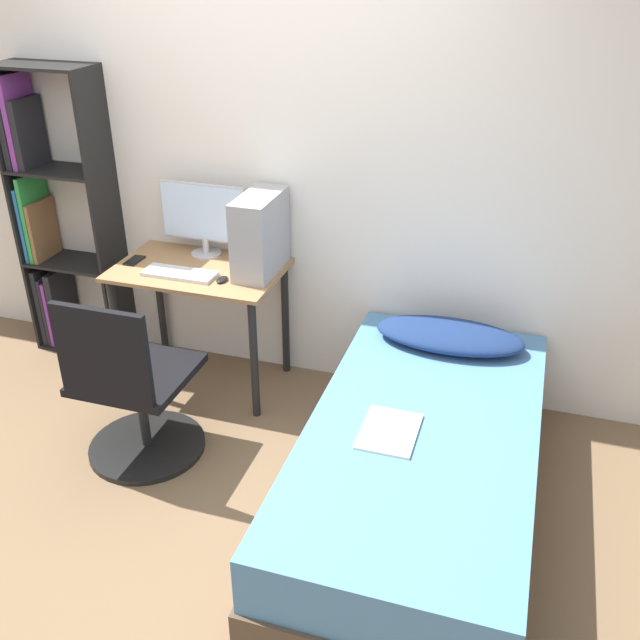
{
  "coord_description": "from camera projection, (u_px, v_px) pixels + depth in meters",
  "views": [
    {
      "loc": [
        1.45,
        -2.14,
        2.35
      ],
      "look_at": [
        0.55,
        0.71,
        0.75
      ],
      "focal_mm": 40.0,
      "sensor_mm": 36.0,
      "label": 1
    }
  ],
  "objects": [
    {
      "name": "ground_plane",
      "position": [
        160.0,
        515.0,
        3.3
      ],
      "size": [
        14.0,
        14.0,
        0.0
      ],
      "primitive_type": "plane",
      "color": "brown"
    },
    {
      "name": "wall_back",
      "position": [
        264.0,
        166.0,
        3.92
      ],
      "size": [
        8.0,
        0.05,
        2.5
      ],
      "color": "silver",
      "rests_on": "ground_plane"
    },
    {
      "name": "desk",
      "position": [
        200.0,
        288.0,
        4.03
      ],
      "size": [
        0.94,
        0.59,
        0.74
      ],
      "color": "#997047",
      "rests_on": "ground_plane"
    },
    {
      "name": "bookshelf",
      "position": [
        53.0,
        223.0,
        4.32
      ],
      "size": [
        0.58,
        0.29,
        1.76
      ],
      "color": "black",
      "rests_on": "ground_plane"
    },
    {
      "name": "office_chair",
      "position": [
        134.0,
        398.0,
        3.51
      ],
      "size": [
        0.6,
        0.6,
        0.94
      ],
      "color": "black",
      "rests_on": "ground_plane"
    },
    {
      "name": "bed",
      "position": [
        420.0,
        467.0,
        3.24
      ],
      "size": [
        1.02,
        1.99,
        0.47
      ],
      "color": "#4C3D2D",
      "rests_on": "ground_plane"
    },
    {
      "name": "pillow",
      "position": [
        449.0,
        335.0,
        3.72
      ],
      "size": [
        0.77,
        0.36,
        0.11
      ],
      "color": "navy",
      "rests_on": "bed"
    },
    {
      "name": "magazine",
      "position": [
        389.0,
        431.0,
        3.08
      ],
      "size": [
        0.24,
        0.32,
        0.01
      ],
      "color": "silver",
      "rests_on": "bed"
    },
    {
      "name": "monitor",
      "position": [
        203.0,
        216.0,
        4.03
      ],
      "size": [
        0.52,
        0.17,
        0.42
      ],
      "color": "#B7B7BC",
      "rests_on": "desk"
    },
    {
      "name": "keyboard",
      "position": [
        180.0,
        274.0,
        3.88
      ],
      "size": [
        0.4,
        0.15,
        0.02
      ],
      "color": "silver",
      "rests_on": "desk"
    },
    {
      "name": "pc_tower",
      "position": [
        260.0,
        234.0,
        3.83
      ],
      "size": [
        0.19,
        0.42,
        0.43
      ],
      "color": "#99999E",
      "rests_on": "desk"
    },
    {
      "name": "mouse",
      "position": [
        222.0,
        279.0,
        3.81
      ],
      "size": [
        0.06,
        0.09,
        0.02
      ],
      "color": "black",
      "rests_on": "desk"
    },
    {
      "name": "phone",
      "position": [
        134.0,
        260.0,
        4.05
      ],
      "size": [
        0.07,
        0.14,
        0.01
      ],
      "color": "black",
      "rests_on": "desk"
    }
  ]
}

